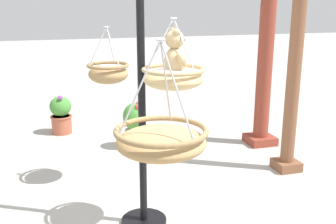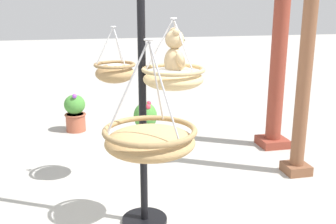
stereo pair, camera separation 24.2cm
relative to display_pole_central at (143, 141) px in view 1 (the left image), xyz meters
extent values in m
cylinder|color=black|center=(0.00, 0.00, 0.45)|extent=(0.07, 0.07, 2.60)
cylinder|color=black|center=(0.00, 0.00, -0.83)|extent=(0.44, 0.44, 0.04)
ellipsoid|color=tan|center=(0.15, 0.25, 0.60)|extent=(0.53, 0.53, 0.18)
torus|color=tan|center=(0.15, 0.25, 0.68)|extent=(0.55, 0.55, 0.04)
ellipsoid|color=silver|center=(0.15, 0.25, 0.62)|extent=(0.46, 0.46, 0.15)
cylinder|color=#B7B7BC|center=(0.25, 0.31, 0.90)|extent=(0.22, 0.14, 0.44)
cylinder|color=#B7B7BC|center=(0.05, 0.31, 0.90)|extent=(0.22, 0.14, 0.44)
cylinder|color=#B7B7BC|center=(0.15, 0.13, 0.90)|extent=(0.01, 0.25, 0.44)
torus|color=#B7B7BC|center=(0.15, 0.25, 1.11)|extent=(0.06, 0.06, 0.01)
ellipsoid|color=tan|center=(0.15, 0.26, 0.75)|extent=(0.21, 0.18, 0.25)
sphere|color=tan|center=(0.15, 0.26, 0.94)|extent=(0.20, 0.20, 0.16)
ellipsoid|color=#D9B683|center=(0.15, 0.32, 0.93)|extent=(0.09, 0.08, 0.05)
sphere|color=black|center=(0.15, 0.34, 0.93)|extent=(0.02, 0.02, 0.02)
sphere|color=tan|center=(0.09, 0.26, 1.00)|extent=(0.06, 0.06, 0.06)
sphere|color=tan|center=(0.21, 0.26, 1.00)|extent=(0.06, 0.06, 0.06)
ellipsoid|color=tan|center=(0.04, 0.29, 0.78)|extent=(0.07, 0.12, 0.16)
ellipsoid|color=tan|center=(0.26, 0.29, 0.78)|extent=(0.07, 0.12, 0.16)
ellipsoid|color=tan|center=(0.09, 0.35, 0.66)|extent=(0.08, 0.14, 0.08)
ellipsoid|color=tan|center=(0.21, 0.35, 0.66)|extent=(0.08, 0.14, 0.08)
ellipsoid|color=#A37F51|center=(-0.97, -0.16, 0.47)|extent=(0.44, 0.44, 0.21)
torus|color=olive|center=(-0.97, -0.16, 0.57)|extent=(0.46, 0.46, 0.04)
ellipsoid|color=silver|center=(-0.97, -0.16, 0.49)|extent=(0.39, 0.39, 0.18)
cylinder|color=#B7B7BC|center=(-0.88, -0.11, 0.77)|extent=(0.19, 0.12, 0.42)
cylinder|color=#B7B7BC|center=(-1.06, -0.11, 0.77)|extent=(0.19, 0.12, 0.42)
cylinder|color=#B7B7BC|center=(-0.97, -0.26, 0.77)|extent=(0.01, 0.21, 0.42)
torus|color=#B7B7BC|center=(-0.97, -0.16, 0.98)|extent=(0.06, 0.06, 0.01)
ellipsoid|color=tan|center=(1.09, -0.12, 0.38)|extent=(0.58, 0.58, 0.17)
torus|color=#97794E|center=(1.09, -0.12, 0.46)|extent=(0.61, 0.61, 0.04)
cylinder|color=#B7B7BC|center=(1.21, -0.06, 0.74)|extent=(0.25, 0.15, 0.58)
cylinder|color=#B7B7BC|center=(0.98, -0.06, 0.74)|extent=(0.25, 0.15, 0.58)
cylinder|color=#B7B7BC|center=(1.09, -0.26, 0.74)|extent=(0.01, 0.28, 0.58)
torus|color=#B7B7BC|center=(1.09, -0.12, 1.03)|extent=(0.06, 0.06, 0.01)
cylinder|color=brown|center=(-1.72, 2.21, 0.38)|extent=(0.22, 0.22, 2.45)
cube|color=brown|center=(-1.72, 2.21, -0.79)|extent=(0.40, 0.40, 0.12)
cylinder|color=brown|center=(-0.74, 2.05, 0.41)|extent=(0.17, 0.17, 2.52)
cube|color=brown|center=(-0.74, 2.05, -0.79)|extent=(0.30, 0.30, 0.12)
cylinder|color=beige|center=(-2.07, 0.35, -0.71)|extent=(0.27, 0.27, 0.28)
torus|color=#BCB7AE|center=(-2.07, 0.35, -0.58)|extent=(0.31, 0.31, 0.03)
cylinder|color=#382819|center=(-2.07, 0.35, -0.58)|extent=(0.24, 0.24, 0.03)
ellipsoid|color=#478E38|center=(-2.07, 0.35, -0.37)|extent=(0.34, 0.34, 0.40)
sphere|color=#E0384C|center=(-1.97, 0.38, -0.20)|extent=(0.08, 0.08, 0.08)
sphere|color=#E0384C|center=(-2.06, 0.41, -0.18)|extent=(0.07, 0.07, 0.07)
cylinder|color=#AD563D|center=(-3.08, -0.66, -0.70)|extent=(0.32, 0.32, 0.29)
torus|color=#9C4E37|center=(-3.08, -0.66, -0.57)|extent=(0.35, 0.35, 0.03)
cylinder|color=#382819|center=(-3.08, -0.66, -0.57)|extent=(0.28, 0.28, 0.03)
ellipsoid|color=#478E38|center=(-3.08, -0.66, -0.39)|extent=(0.34, 0.34, 0.32)
sphere|color=purple|center=(-2.96, -0.65, -0.22)|extent=(0.07, 0.07, 0.07)
sphere|color=purple|center=(-3.07, -0.62, -0.26)|extent=(0.05, 0.05, 0.05)
camera|label=1|loc=(3.42, -0.76, 1.26)|focal=42.92mm
camera|label=2|loc=(3.48, -0.53, 1.26)|focal=42.92mm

